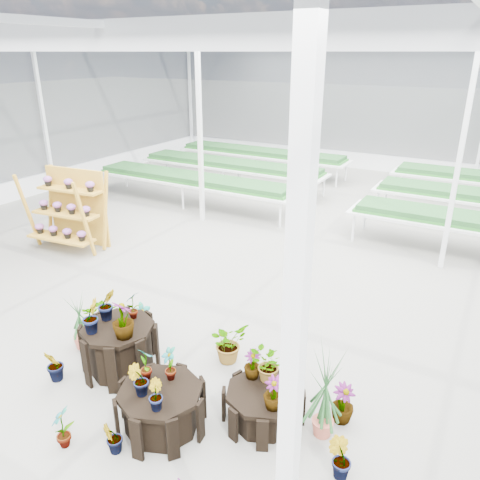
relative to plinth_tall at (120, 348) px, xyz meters
The scene contains 9 objects.
ground_plane 1.95m from the plinth_tall, 76.37° to the left, with size 24.00×24.00×0.00m, color gray.
greenhouse_shell 2.69m from the plinth_tall, 76.37° to the left, with size 18.00×24.00×4.50m, color white, non-canonical shape.
steel_frame 2.69m from the plinth_tall, 76.37° to the left, with size 18.00×24.00×4.50m, color silver, non-canonical shape.
nursery_benches 9.07m from the plinth_tall, 87.15° to the left, with size 16.00×7.00×0.84m, color silver, non-canonical shape.
plinth_tall is the anchor object (origin of this frame).
plinth_mid 1.34m from the plinth_tall, 26.57° to the right, with size 1.04×1.04×0.55m, color black.
plinth_low 2.21m from the plinth_tall, ahead, with size 0.96×0.96×0.43m, color black.
shelf_rack 4.97m from the plinth_tall, 145.99° to the left, with size 1.68×0.89×1.78m, color #AC7E23, non-canonical shape.
nursery_plants 0.96m from the plinth_tall, 11.19° to the left, with size 4.70×2.84×1.30m.
Camera 1 is at (3.72, -5.81, 4.20)m, focal length 35.00 mm.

